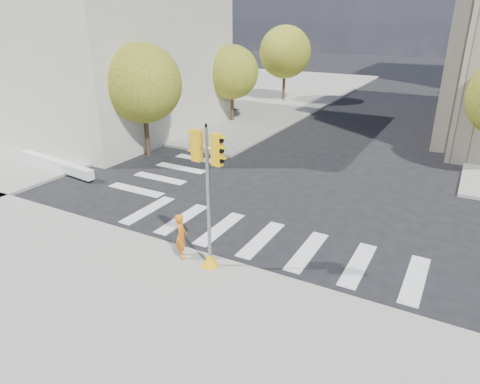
% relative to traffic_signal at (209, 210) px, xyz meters
% --- Properties ---
extents(ground, '(160.00, 160.00, 0.00)m').
position_rel_traffic_signal_xyz_m(ground, '(0.67, 4.63, -2.15)').
color(ground, black).
rests_on(ground, ground).
extents(sidewalk_far_left, '(28.00, 40.00, 0.15)m').
position_rel_traffic_signal_xyz_m(sidewalk_far_left, '(-19.33, 30.63, -2.08)').
color(sidewalk_far_left, gray).
rests_on(sidewalk_far_left, ground).
extents(classical_building, '(19.00, 15.00, 12.70)m').
position_rel_traffic_signal_xyz_m(classical_building, '(-19.33, 12.63, 4.29)').
color(classical_building, beige).
rests_on(classical_building, ground).
extents(tree_lw_near, '(4.40, 4.40, 6.41)m').
position_rel_traffic_signal_xyz_m(tree_lw_near, '(-9.83, 8.63, 2.05)').
color(tree_lw_near, '#382616').
rests_on(tree_lw_near, ground).
extents(tree_lw_mid, '(4.00, 4.00, 5.77)m').
position_rel_traffic_signal_xyz_m(tree_lw_mid, '(-9.83, 18.63, 1.61)').
color(tree_lw_mid, '#382616').
rests_on(tree_lw_mid, ground).
extents(tree_lw_far, '(4.80, 4.80, 6.95)m').
position_rel_traffic_signal_xyz_m(tree_lw_far, '(-9.83, 28.63, 2.38)').
color(tree_lw_far, '#382616').
rests_on(tree_lw_far, ground).
extents(traffic_signal, '(1.08, 0.56, 4.71)m').
position_rel_traffic_signal_xyz_m(traffic_signal, '(0.00, 0.00, 0.00)').
color(traffic_signal, '#F0B00C').
rests_on(traffic_signal, sidewalk_near).
extents(photographer, '(0.66, 0.68, 1.58)m').
position_rel_traffic_signal_xyz_m(photographer, '(-1.14, 0.03, -1.22)').
color(photographer, orange).
rests_on(photographer, sidewalk_near).
extents(planter_wall, '(6.01, 1.10, 0.50)m').
position_rel_traffic_signal_xyz_m(planter_wall, '(-12.33, 4.11, -1.75)').
color(planter_wall, silver).
rests_on(planter_wall, sidewalk_left_near).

